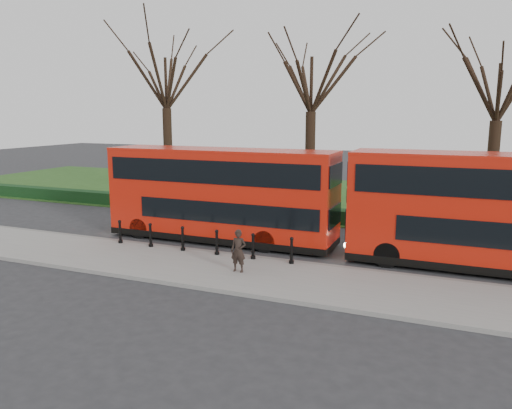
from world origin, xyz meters
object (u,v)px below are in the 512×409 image
at_px(pedestrian, 238,251).
at_px(bus_rear, 501,214).
at_px(bollard_row, 200,241).
at_px(bus_lead, 220,195).

bearing_deg(pedestrian, bus_rear, 21.74).
relative_size(bollard_row, bus_lead, 0.76).
height_order(bus_rear, pedestrian, bus_rear).
xyz_separation_m(bollard_row, bus_lead, (-0.31, 2.62, 1.51)).
relative_size(bus_lead, bus_rear, 0.97).
xyz_separation_m(bollard_row, bus_rear, (11.36, 2.50, 1.57)).
bearing_deg(bollard_row, pedestrian, -33.63).
relative_size(bollard_row, pedestrian, 5.23).
bearing_deg(pedestrian, bollard_row, 142.56).
xyz_separation_m(bus_lead, pedestrian, (2.87, -4.32, -1.22)).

